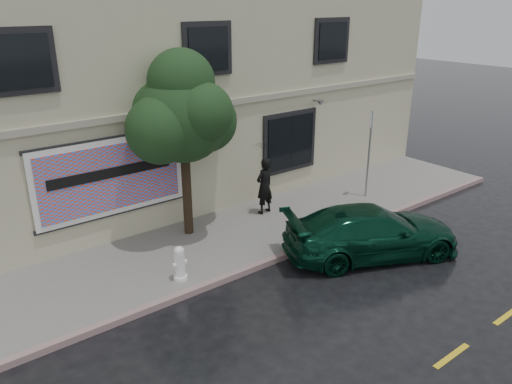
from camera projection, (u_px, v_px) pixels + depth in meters
ground at (324, 281)px, 12.31m from camera, size 90.00×90.00×0.00m
sidewalk at (245, 233)px, 14.67m from camera, size 20.00×3.50×0.15m
curb at (284, 256)px, 13.38m from camera, size 20.00×0.18×0.16m
road_marking at (452, 356)px, 9.73m from camera, size 19.00×0.12×0.01m
building at (148, 90)px, 17.67m from camera, size 20.00×8.12×7.00m
billboard at (112, 177)px, 13.36m from camera, size 4.30×0.16×2.20m
car at (372, 232)px, 13.35m from camera, size 5.18×3.83×1.38m
pedestrian at (264, 186)px, 15.62m from camera, size 0.71×0.52×1.81m
umbrella at (265, 148)px, 15.18m from camera, size 0.90×0.90×0.64m
street_tree at (183, 118)px, 13.36m from camera, size 2.48×2.48×4.66m
fire_hydrant at (180, 263)px, 11.98m from camera, size 0.36×0.34×0.88m
sign_pole at (369, 147)px, 16.63m from camera, size 0.35×0.16×2.97m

